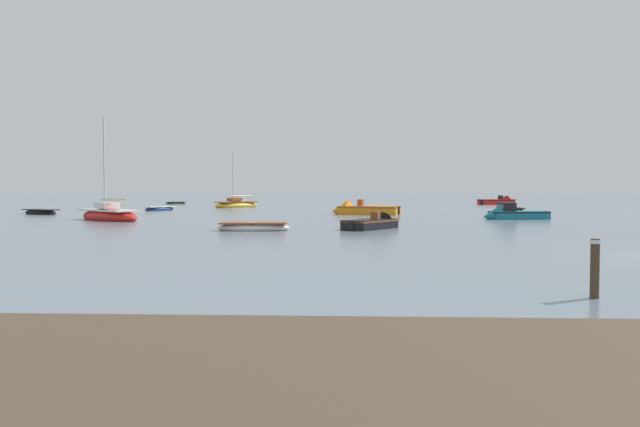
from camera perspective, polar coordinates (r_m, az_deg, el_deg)
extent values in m
cube|color=black|center=(32.83, 4.93, -1.21)|extent=(3.35, 3.88, 0.72)
cone|color=black|center=(34.46, 6.64, -1.05)|extent=(1.84, 1.77, 1.45)
cube|color=brown|center=(32.85, 4.97, -0.73)|extent=(3.43, 3.96, 0.08)
cube|color=brown|center=(33.27, 5.45, -0.19)|extent=(0.58, 0.54, 0.40)
cube|color=black|center=(31.33, 3.16, -1.17)|extent=(0.37, 0.35, 0.51)
ellipsoid|color=white|center=(31.74, -6.54, -1.41)|extent=(4.00, 1.59, 0.62)
cube|color=brown|center=(31.72, -6.54, -0.93)|extent=(3.69, 1.54, 0.08)
cube|color=brown|center=(31.73, -6.54, -1.10)|extent=(0.32, 1.22, 0.06)
cube|color=#197084|center=(46.25, 18.92, -0.27)|extent=(4.30, 2.25, 0.81)
cone|color=#197084|center=(45.41, 16.46, -0.28)|extent=(1.49, 1.78, 1.62)
cube|color=black|center=(46.22, 18.88, 0.11)|extent=(4.40, 2.30, 0.09)
cube|color=black|center=(45.83, 17.82, 0.62)|extent=(1.15, 1.40, 0.63)
cube|color=#384751|center=(45.63, 17.25, 0.68)|extent=(0.39, 1.25, 0.50)
cube|color=black|center=(47.11, 21.15, -0.11)|extent=(0.29, 0.35, 0.57)
ellipsoid|color=#23602D|center=(60.59, 18.66, 0.27)|extent=(1.90, 4.01, 0.61)
cube|color=black|center=(60.59, 18.67, 0.51)|extent=(1.83, 3.70, 0.08)
cube|color=black|center=(60.59, 18.67, 0.42)|extent=(1.21, 0.42, 0.06)
cube|color=red|center=(90.83, 16.87, 1.02)|extent=(5.67, 4.14, 1.03)
cone|color=red|center=(92.57, 18.19, 1.03)|extent=(2.34, 2.56, 2.07)
cube|color=black|center=(90.86, 16.90, 1.26)|extent=(5.80, 4.23, 0.11)
cube|color=black|center=(91.33, 17.27, 1.52)|extent=(0.70, 0.81, 0.57)
cube|color=black|center=(89.25, 15.59, 1.11)|extent=(0.46, 0.51, 0.73)
ellipsoid|color=red|center=(44.95, -19.96, -0.30)|extent=(6.69, 6.17, 1.20)
cube|color=silver|center=(44.93, -19.97, 0.31)|extent=(5.76, 5.33, 0.12)
cube|color=silver|center=(45.23, -20.17, 0.74)|extent=(2.05, 2.00, 0.43)
cylinder|color=#B7BABF|center=(45.50, -20.38, 4.63)|extent=(0.12, 0.12, 6.60)
cylinder|color=beige|center=(44.13, -19.47, 1.29)|extent=(3.06, 2.68, 0.24)
ellipsoid|color=navy|center=(64.43, -15.44, 0.42)|extent=(3.02, 3.97, 0.60)
cube|color=silver|center=(64.42, -15.44, 0.65)|extent=(2.85, 3.69, 0.08)
cube|color=silver|center=(64.42, -15.44, 0.57)|extent=(1.14, 0.79, 0.06)
cube|color=orange|center=(51.83, 4.87, 0.18)|extent=(5.64, 3.67, 1.03)
cone|color=orange|center=(52.62, 2.00, 0.22)|extent=(2.19, 2.46, 2.06)
cube|color=brown|center=(51.84, 4.81, 0.61)|extent=(5.77, 3.75, 0.11)
cube|color=brown|center=(52.03, 4.02, 1.07)|extent=(0.65, 0.79, 0.57)
cube|color=black|center=(51.21, 7.63, 0.32)|extent=(0.43, 0.49, 0.73)
ellipsoid|color=#23602D|center=(91.70, -13.94, 0.97)|extent=(3.13, 2.82, 0.50)
cube|color=black|center=(91.69, -13.94, 1.10)|extent=(2.92, 2.65, 0.07)
cube|color=black|center=(91.70, -13.94, 1.06)|extent=(0.77, 0.88, 0.05)
ellipsoid|color=gold|center=(73.44, -8.18, 0.78)|extent=(5.73, 6.18, 1.11)
cube|color=brown|center=(73.43, -8.18, 1.12)|extent=(4.95, 5.32, 0.11)
cube|color=brown|center=(73.22, -8.38, 1.36)|extent=(1.85, 1.90, 0.40)
cylinder|color=#B7BABF|center=(73.07, -8.55, 3.60)|extent=(0.11, 0.11, 6.11)
cylinder|color=beige|center=(73.92, -7.69, 1.69)|extent=(2.49, 2.82, 0.22)
ellipsoid|color=black|center=(58.13, -25.70, 0.08)|extent=(4.14, 2.98, 0.62)
cube|color=black|center=(58.12, -25.70, 0.34)|extent=(3.84, 2.82, 0.08)
cube|color=black|center=(58.13, -25.70, 0.25)|extent=(0.77, 1.20, 0.06)
cylinder|color=#413323|center=(13.15, 25.32, -5.19)|extent=(0.18, 0.18, 1.35)
cylinder|color=silver|center=(13.09, 25.37, -2.51)|extent=(0.22, 0.22, 0.08)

